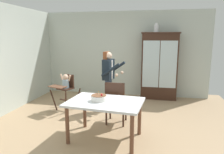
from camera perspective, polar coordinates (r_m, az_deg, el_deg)
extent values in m
plane|color=tan|center=(4.60, -1.73, -13.36)|extent=(6.24, 6.24, 0.00)
cube|color=beige|center=(6.80, 3.31, 6.34)|extent=(5.32, 0.06, 2.70)
cube|color=#382116|center=(6.52, 12.84, 2.74)|extent=(1.06, 0.42, 1.99)
cube|color=#382116|center=(6.45, 13.23, 11.70)|extent=(1.12, 0.48, 0.04)
cube|color=silver|center=(6.29, 10.63, 3.46)|extent=(0.48, 0.01, 1.39)
cube|color=silver|center=(6.30, 15.20, 3.28)|extent=(0.48, 0.01, 1.39)
cube|color=#382116|center=(6.50, 12.88, 3.61)|extent=(0.98, 0.36, 0.02)
cylinder|color=white|center=(6.46, 12.06, 12.91)|extent=(0.13, 0.13, 0.22)
cylinder|color=white|center=(6.46, 12.11, 14.10)|extent=(0.07, 0.07, 0.05)
cylinder|color=#382116|center=(5.63, -15.75, -6.13)|extent=(0.17, 0.11, 0.56)
cylinder|color=#382116|center=(5.33, -12.52, -6.96)|extent=(0.10, 0.17, 0.56)
cylinder|color=#382116|center=(5.92, -12.62, -5.14)|extent=(0.10, 0.17, 0.56)
cylinder|color=#382116|center=(5.63, -9.39, -5.85)|extent=(0.17, 0.11, 0.56)
cube|color=#382116|center=(5.63, -12.56, -6.27)|extent=(0.41, 0.18, 0.02)
cube|color=#382116|center=(5.55, -12.70, -3.11)|extent=(0.44, 0.44, 0.02)
cube|color=#382116|center=(5.62, -11.67, -0.98)|extent=(0.30, 0.13, 0.34)
cube|color=brown|center=(5.34, -14.76, -2.56)|extent=(0.50, 0.38, 0.02)
cylinder|color=#9EBCD1|center=(5.53, -12.61, -1.83)|extent=(0.17, 0.17, 0.22)
sphere|color=beige|center=(5.50, -12.68, -0.03)|extent=(0.15, 0.15, 0.15)
cylinder|color=beige|center=(5.60, -13.71, 0.04)|extent=(0.11, 0.07, 0.17)
cylinder|color=beige|center=(5.40, -11.61, -0.26)|extent=(0.11, 0.07, 0.17)
cylinder|color=#33425B|center=(5.36, -1.34, -5.11)|extent=(0.11, 0.11, 0.82)
cylinder|color=#33425B|center=(5.52, -0.63, -4.66)|extent=(0.11, 0.11, 0.82)
cube|color=#19232D|center=(5.30, -1.01, 2.11)|extent=(0.26, 0.39, 0.52)
cube|color=white|center=(5.26, 0.04, 2.04)|extent=(0.02, 0.06, 0.49)
sphere|color=beige|center=(5.25, -1.02, 5.88)|extent=(0.19, 0.19, 0.19)
cube|color=brown|center=(5.29, -1.57, 4.61)|extent=(0.14, 0.21, 0.44)
cylinder|color=#19232D|center=(5.06, -0.45, 1.89)|extent=(0.50, 0.16, 0.37)
sphere|color=beige|center=(5.02, 1.24, 0.54)|extent=(0.08, 0.08, 0.08)
cylinder|color=#19232D|center=(5.43, 1.19, 2.50)|extent=(0.50, 0.16, 0.37)
sphere|color=beige|center=(5.39, 2.77, 1.25)|extent=(0.08, 0.08, 0.08)
cube|color=silver|center=(3.83, -1.94, -6.92)|extent=(1.43, 1.05, 0.04)
cylinder|color=brown|center=(3.87, -12.19, -12.84)|extent=(0.07, 0.07, 0.70)
cylinder|color=brown|center=(3.49, 5.49, -15.35)|extent=(0.07, 0.07, 0.70)
cylinder|color=brown|center=(4.48, -7.53, -9.31)|extent=(0.07, 0.07, 0.70)
cylinder|color=brown|center=(4.16, 7.58, -10.94)|extent=(0.07, 0.07, 0.70)
cylinder|color=white|center=(3.83, -3.64, -5.81)|extent=(0.28, 0.28, 0.10)
cylinder|color=brown|center=(3.82, -3.65, -5.04)|extent=(0.27, 0.27, 0.01)
cylinder|color=#F2E5CC|center=(3.81, -3.66, -4.54)|extent=(0.01, 0.01, 0.06)
cone|color=yellow|center=(3.80, -3.67, -3.93)|extent=(0.02, 0.02, 0.02)
sphere|color=red|center=(3.76, -2.87, -4.91)|extent=(0.04, 0.04, 0.04)
cylinder|color=#382116|center=(4.84, 3.84, -9.27)|extent=(0.04, 0.04, 0.45)
cylinder|color=#382116|center=(4.90, -0.49, -8.96)|extent=(0.04, 0.04, 0.45)
cylinder|color=#382116|center=(4.49, 3.12, -10.86)|extent=(0.04, 0.04, 0.45)
cylinder|color=#382116|center=(4.56, -1.55, -10.50)|extent=(0.04, 0.04, 0.45)
cube|color=brown|center=(4.61, 1.24, -7.09)|extent=(0.45, 0.45, 0.03)
cube|color=#382116|center=(4.35, 0.74, -4.69)|extent=(0.42, 0.05, 0.48)
cylinder|color=#382116|center=(4.32, 3.22, -4.83)|extent=(0.03, 0.03, 0.48)
cylinder|color=#382116|center=(4.39, -1.69, -4.55)|extent=(0.03, 0.03, 0.48)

